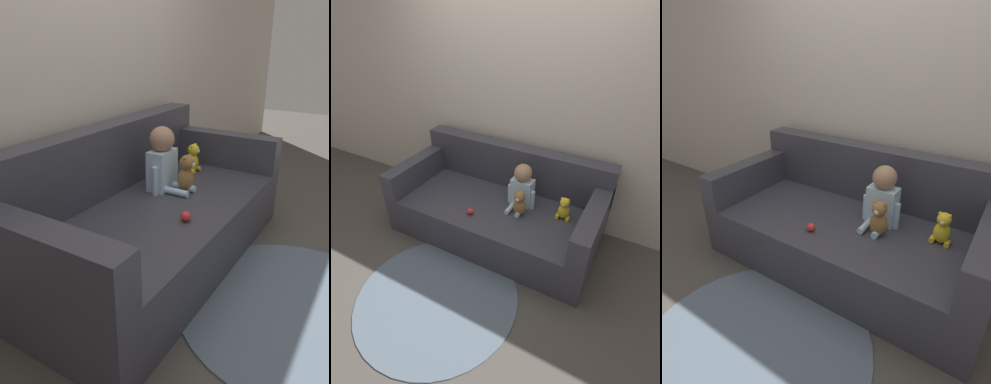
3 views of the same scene
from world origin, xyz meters
TOP-DOWN VIEW (x-y plane):
  - ground_plane at (0.00, 0.00)m, footprint 12.00×12.00m
  - wall_back at (0.00, 0.58)m, footprint 8.00×0.05m
  - couch at (0.00, 0.06)m, footprint 2.07×0.99m
  - person_baby at (0.24, 0.09)m, footprint 0.28×0.32m
  - teddy_bear_brown at (0.29, -0.06)m, footprint 0.13×0.12m
  - plush_toy_side at (0.67, 0.09)m, footprint 0.13×0.10m
  - toy_ball at (-0.12, -0.28)m, footprint 0.06×0.06m
  - floor_rug at (-0.03, -0.96)m, footprint 1.37×1.37m

SIDE VIEW (x-z plane):
  - ground_plane at x=0.00m, z-range 0.00..0.00m
  - floor_rug at x=-0.03m, z-range 0.00..0.01m
  - couch at x=0.00m, z-range -0.13..0.73m
  - toy_ball at x=-0.12m, z-range 0.40..0.46m
  - plush_toy_side at x=0.67m, z-range 0.40..0.62m
  - teddy_bear_brown at x=0.29m, z-range 0.40..0.66m
  - person_baby at x=0.24m, z-range 0.39..0.83m
  - wall_back at x=0.00m, z-range 0.00..2.60m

